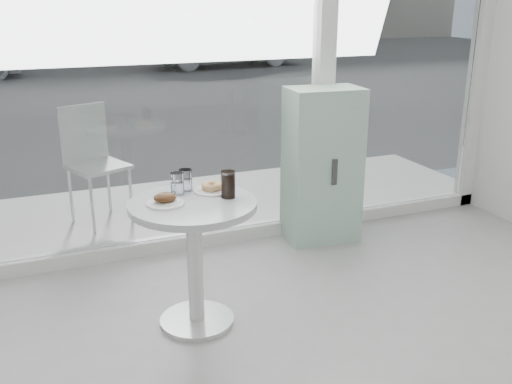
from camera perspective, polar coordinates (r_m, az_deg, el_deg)
name	(u,v)px	position (r m, az deg, el deg)	size (l,w,h in m)	color
storefront	(223,18)	(4.23, -3.33, 16.95)	(5.00, 0.14, 3.00)	silver
main_table	(194,238)	(3.27, -6.22, -4.57)	(0.72, 0.72, 0.77)	silver
patio_deck	(191,207)	(5.29, -6.56, -1.47)	(5.60, 1.60, 0.05)	silver
street	(71,69)	(17.15, -18.01, 11.61)	(40.00, 24.00, 0.00)	#323232
mint_cabinet	(322,165)	(4.49, 6.63, 2.66)	(0.59, 0.42, 1.21)	#86AA97
patio_chair	(93,157)	(4.92, -16.02, 3.41)	(0.55, 0.55, 0.97)	silver
car_silver	(223,40)	(16.90, -3.29, 14.95)	(1.60, 4.58, 1.51)	#95979C
plate_fritter	(166,200)	(3.16, -9.02, -0.77)	(0.21, 0.21, 0.07)	white
plate_donut	(212,188)	(3.34, -4.43, 0.38)	(0.21, 0.21, 0.05)	white
water_tumbler_a	(177,185)	(3.31, -7.86, 0.72)	(0.08, 0.08, 0.13)	white
water_tumbler_b	(186,181)	(3.37, -7.05, 1.08)	(0.08, 0.08, 0.13)	white
cola_glass	(228,185)	(3.22, -2.80, 0.72)	(0.08, 0.08, 0.15)	white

